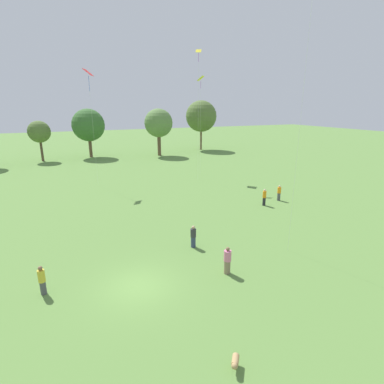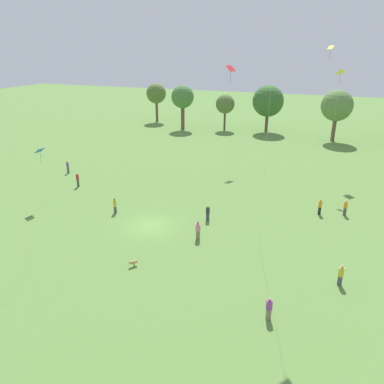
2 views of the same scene
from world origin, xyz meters
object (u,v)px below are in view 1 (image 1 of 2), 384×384
Objects in this scene: person_8 at (42,280)px; dog_0 at (235,362)px; person_5 at (227,261)px; kite_0 at (88,76)px; kite_2 at (201,82)px; person_6 at (279,193)px; kite_4 at (198,62)px; person_1 at (193,237)px; person_2 at (264,197)px.

person_8 is 11.28m from dog_0.
kite_0 reaches higher than person_5.
kite_2 is 21.19× the size of dog_0.
person_6 is 19.88m from kite_4.
kite_2 is (21.14, 23.74, 12.54)m from person_8.
kite_0 is 13.92m from kite_4.
kite_2 is 0.83× the size of kite_4.
kite_0 is at bearing -169.22° from person_5.
kite_4 is (9.48, 19.31, 14.75)m from person_1.
kite_4 is (13.56, -2.54, 1.91)m from kite_0.
kite_0 is at bearing -40.71° from person_8.
person_5 is 2.68× the size of dog_0.
person_1 is at bearing 135.03° from person_6.
kite_2 is (10.61, 26.09, 12.52)m from person_5.
person_1 is 0.12× the size of kite_2.
person_1 reaches higher than dog_0.
kite_4 is (-3.98, 12.76, 14.72)m from person_6.
person_5 is 29.38m from kite_0.
kite_4 is (9.04, 23.52, 14.71)m from person_5.
kite_0 reaches higher than person_6.
kite_0 is 21.56× the size of dog_0.
kite_4 reaches higher than dog_0.
person_6 is 0.12× the size of kite_2.
kite_4 is 35.78m from dog_0.
person_8 is 0.10× the size of kite_4.
person_2 is 14.46m from person_5.
person_2 is 1.03× the size of person_6.
person_8 is at bearing -56.48° from kite_4.
person_1 is 14.97m from person_6.
kite_0 is at bearing -114.35° from kite_4.
kite_2 reaches higher than person_1.
dog_0 is (1.11, -32.45, -13.29)m from kite_0.
person_6 is 19.95m from kite_2.
person_5 is 1.03× the size of person_6.
person_6 reaches higher than person_8.
person_5 is 30.82m from kite_2.
kite_4 is (19.57, 21.17, 14.73)m from person_8.
person_5 is 16.88m from person_6.
person_6 is 23.74m from dog_0.
person_6 is at bearing 130.51° from person_5.
person_5 is at bearing -129.07° from person_8.
kite_0 is at bearing -49.93° from dog_0.
person_8 is at bearing 42.43° from kite_2.
dog_0 is (-13.84, -16.39, -0.52)m from person_2.
person_5 is 0.12× the size of kite_0.
kite_4 reaches higher than person_1.
person_5 reaches higher than person_8.
person_8 is (-10.53, 2.35, -0.02)m from person_5.
person_6 is at bearing -96.84° from person_8.
kite_0 is (-4.08, 21.86, 12.84)m from person_1.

